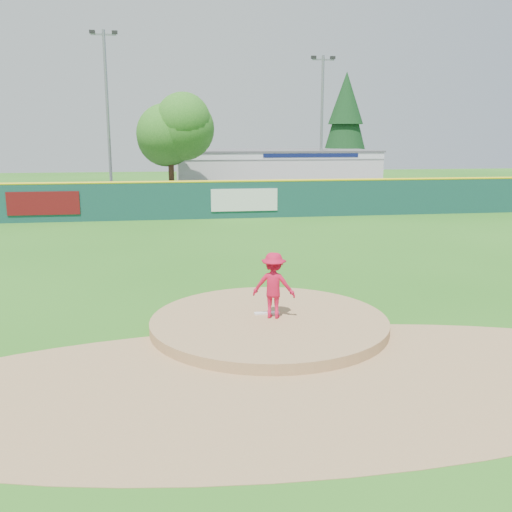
{
  "coord_description": "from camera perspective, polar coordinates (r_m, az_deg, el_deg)",
  "views": [
    {
      "loc": [
        -2.22,
        -12.45,
        4.4
      ],
      "look_at": [
        0.0,
        2.0,
        1.3
      ],
      "focal_mm": 40.0,
      "sensor_mm": 36.0,
      "label": 1
    }
  ],
  "objects": [
    {
      "name": "outfield_fence",
      "position": [
        30.71,
        -4.56,
        5.74
      ],
      "size": [
        40.0,
        0.14,
        2.07
      ],
      "color": "#133F3A",
      "rests_on": "ground"
    },
    {
      "name": "pitchers_mound",
      "position": [
        13.39,
        1.31,
        -7.21
      ],
      "size": [
        5.5,
        5.5,
        0.5
      ],
      "primitive_type": "cylinder",
      "color": "#9E774C",
      "rests_on": "ground"
    },
    {
      "name": "parking_lot",
      "position": [
        39.76,
        -5.5,
        5.57
      ],
      "size": [
        44.0,
        16.0,
        0.02
      ],
      "primitive_type": "cube",
      "color": "#38383A",
      "rests_on": "ground"
    },
    {
      "name": "pitcher",
      "position": [
        13.15,
        1.78,
        -2.95
      ],
      "size": [
        1.13,
        0.88,
        1.53
      ],
      "primitive_type": "imported",
      "rotation": [
        0.0,
        0.0,
        2.79
      ],
      "color": "red",
      "rests_on": "pitchers_mound"
    },
    {
      "name": "van",
      "position": [
        36.66,
        -6.3,
        6.22
      ],
      "size": [
        5.79,
        3.45,
        1.51
      ],
      "primitive_type": "imported",
      "rotation": [
        0.0,
        0.0,
        1.75
      ],
      "color": "white",
      "rests_on": "parking_lot"
    },
    {
      "name": "pool_building_grp",
      "position": [
        45.28,
        1.76,
        8.49
      ],
      "size": [
        15.2,
        8.2,
        3.31
      ],
      "color": "silver",
      "rests_on": "ground"
    },
    {
      "name": "pitching_rubber",
      "position": [
        13.59,
        1.09,
        -5.73
      ],
      "size": [
        0.6,
        0.15,
        0.04
      ],
      "primitive_type": "cube",
      "color": "white",
      "rests_on": "pitchers_mound"
    },
    {
      "name": "light_pole_left",
      "position": [
        39.67,
        -14.63,
        13.98
      ],
      "size": [
        1.75,
        0.25,
        11.0
      ],
      "color": "gray",
      "rests_on": "ground"
    },
    {
      "name": "conifer_tree",
      "position": [
        50.8,
        8.94,
        13.11
      ],
      "size": [
        4.4,
        4.4,
        9.5
      ],
      "color": "#382314",
      "rests_on": "ground"
    },
    {
      "name": "fence_banners",
      "position": [
        30.58,
        -10.9,
        5.37
      ],
      "size": [
        13.99,
        0.04,
        1.2
      ],
      "color": "#600D10",
      "rests_on": "ground"
    },
    {
      "name": "deciduous_tree",
      "position": [
        37.45,
        -8.58,
        12.07
      ],
      "size": [
        5.6,
        5.6,
        7.36
      ],
      "color": "#382314",
      "rests_on": "ground"
    },
    {
      "name": "infield_dirt_arc",
      "position": [
        10.66,
        4.18,
        -12.41
      ],
      "size": [
        15.4,
        15.4,
        0.01
      ],
      "primitive_type": "cylinder",
      "color": "#9E774C",
      "rests_on": "ground"
    },
    {
      "name": "ground",
      "position": [
        13.39,
        1.31,
        -7.21
      ],
      "size": [
        120.0,
        120.0,
        0.0
      ],
      "primitive_type": "plane",
      "color": "#286B19",
      "rests_on": "ground"
    },
    {
      "name": "light_pole_right",
      "position": [
        42.96,
        6.59,
        13.41
      ],
      "size": [
        1.75,
        0.25,
        10.0
      ],
      "color": "gray",
      "rests_on": "ground"
    }
  ]
}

